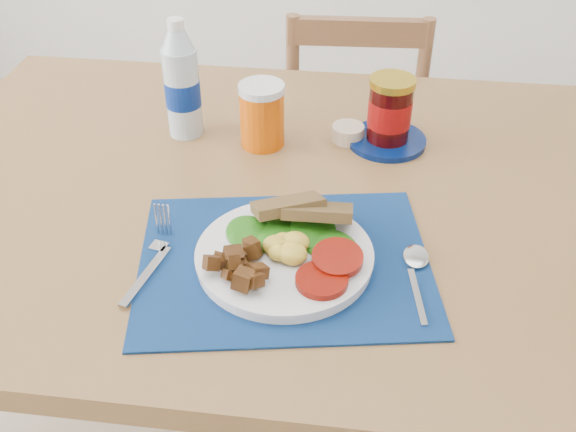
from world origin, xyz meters
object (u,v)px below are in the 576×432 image
object	(u,v)px
breakfast_plate	(281,253)
juice_glass	(262,117)
chair_far	(353,116)
water_bottle	(182,85)
jam_on_saucer	(389,115)

from	to	relation	value
breakfast_plate	juice_glass	size ratio (longest dim) A/B	2.27
chair_far	water_bottle	world-z (taller)	chair_far
juice_glass	jam_on_saucer	bearing A→B (deg)	7.78
water_bottle	breakfast_plate	bearing A→B (deg)	-57.13
water_bottle	juice_glass	distance (m)	0.15
chair_far	juice_glass	bearing A→B (deg)	71.74
juice_glass	jam_on_saucer	world-z (taller)	jam_on_saucer
juice_glass	chair_far	bearing A→B (deg)	75.16
water_bottle	juice_glass	xyz separation A→B (m)	(0.15, -0.02, -0.04)
jam_on_saucer	breakfast_plate	bearing A→B (deg)	-112.17
chair_far	jam_on_saucer	distance (m)	0.61
breakfast_plate	jam_on_saucer	distance (m)	0.39
juice_glass	jam_on_saucer	xyz separation A→B (m)	(0.22, 0.03, 0.00)
breakfast_plate	juice_glass	world-z (taller)	juice_glass
breakfast_plate	jam_on_saucer	world-z (taller)	jam_on_saucer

